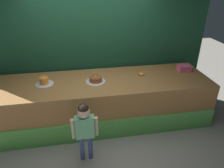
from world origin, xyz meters
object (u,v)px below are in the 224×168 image
donut (141,74)px  pink_box (184,68)px  cake_center (44,81)px  cake_right (96,79)px  child_figure (85,125)px

donut → pink_box: bearing=2.8°
cake_center → cake_right: 0.91m
pink_box → cake_right: (-1.82, -0.18, -0.02)m
pink_box → child_figure: bearing=-151.6°
child_figure → cake_center: (-0.64, 1.01, 0.27)m
donut → cake_right: size_ratio=0.33×
child_figure → cake_right: bearing=74.4°
cake_right → pink_box: bearing=5.6°
child_figure → cake_center: size_ratio=3.22×
child_figure → pink_box: child_figure is taller
donut → cake_center: cake_center is taller
cake_center → cake_right: size_ratio=0.90×
child_figure → donut: 1.62m
cake_right → cake_center: bearing=176.5°
child_figure → donut: child_figure is taller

